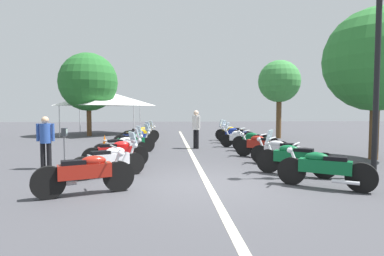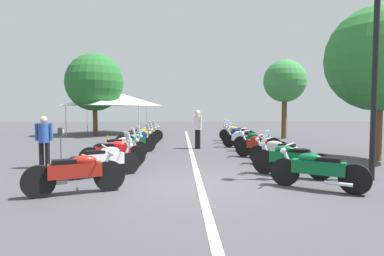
{
  "view_description": "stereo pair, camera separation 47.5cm",
  "coord_description": "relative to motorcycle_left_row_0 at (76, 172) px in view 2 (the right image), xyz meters",
  "views": [
    {
      "loc": [
        -7.48,
        0.94,
        1.8
      ],
      "look_at": [
        5.06,
        0.0,
        1.07
      ],
      "focal_mm": 29.61,
      "sensor_mm": 36.0,
      "label": 1
    },
    {
      "loc": [
        -7.48,
        0.47,
        1.8
      ],
      "look_at": [
        5.06,
        0.0,
        1.07
      ],
      "focal_mm": 29.61,
      "sensor_mm": 36.0,
      "label": 2
    }
  ],
  "objects": [
    {
      "name": "motorcycle_right_row_5",
      "position": [
        7.98,
        -5.15,
        -0.01
      ],
      "size": [
        1.08,
        1.85,
        1.19
      ],
      "rotation": [
        0.0,
        0.0,
        1.09
      ],
      "color": "black",
      "rests_on": "ground_plane"
    },
    {
      "name": "roadside_tree_2",
      "position": [
        12.69,
        -8.68,
        3.08
      ],
      "size": [
        2.62,
        2.62,
        4.88
      ],
      "color": "brown",
      "rests_on": "ground_plane"
    },
    {
      "name": "motorcycle_left_row_1",
      "position": [
        1.76,
        -0.18,
        -0.01
      ],
      "size": [
        1.11,
        1.83,
        1.19
      ],
      "rotation": [
        0.0,
        0.0,
        -1.07
      ],
      "color": "black",
      "rests_on": "ground_plane"
    },
    {
      "name": "motorcycle_left_row_4",
      "position": [
        6.46,
        -0.22,
        -0.0
      ],
      "size": [
        1.09,
        1.92,
        1.2
      ],
      "rotation": [
        0.0,
        0.0,
        -1.11
      ],
      "color": "black",
      "rests_on": "ground_plane"
    },
    {
      "name": "motorcycle_right_row_3",
      "position": [
        4.83,
        -5.22,
        -0.0
      ],
      "size": [
        1.35,
        1.8,
        1.01
      ],
      "rotation": [
        0.0,
        0.0,
        0.95
      ],
      "color": "black",
      "rests_on": "ground_plane"
    },
    {
      "name": "motorcycle_right_row_6",
      "position": [
        9.69,
        -5.28,
        0.01
      ],
      "size": [
        1.41,
        1.79,
        1.23
      ],
      "rotation": [
        0.0,
        0.0,
        0.92
      ],
      "color": "black",
      "rests_on": "ground_plane"
    },
    {
      "name": "roadside_tree_1",
      "position": [
        15.47,
        3.69,
        3.21
      ],
      "size": [
        3.95,
        3.95,
        5.66
      ],
      "color": "brown",
      "rests_on": "ground_plane"
    },
    {
      "name": "motorcycle_left_row_7",
      "position": [
        11.14,
        -0.21,
        -0.01
      ],
      "size": [
        1.01,
        2.05,
        1.0
      ],
      "rotation": [
        0.0,
        0.0,
        -1.18
      ],
      "color": "black",
      "rests_on": "ground_plane"
    },
    {
      "name": "bystander_0",
      "position": [
        3.08,
        1.96,
        0.46
      ],
      "size": [
        0.32,
        0.53,
        1.6
      ],
      "rotation": [
        0.0,
        0.0,
        3.18
      ],
      "color": "black",
      "rests_on": "ground_plane"
    },
    {
      "name": "motorcycle_right_row_4",
      "position": [
        6.43,
        -5.43,
        -0.01
      ],
      "size": [
        1.28,
        1.82,
        1.01
      ],
      "rotation": [
        0.0,
        0.0,
        0.98
      ],
      "color": "black",
      "rests_on": "ground_plane"
    },
    {
      "name": "motorcycle_right_row_7",
      "position": [
        11.28,
        -5.42,
        0.01
      ],
      "size": [
        1.14,
        1.89,
        1.22
      ],
      "rotation": [
        0.0,
        0.0,
        1.07
      ],
      "color": "black",
      "rests_on": "ground_plane"
    },
    {
      "name": "bystander_1",
      "position": [
        7.79,
        -3.02,
        0.58
      ],
      "size": [
        0.45,
        0.34,
        1.77
      ],
      "rotation": [
        0.0,
        0.0,
        2.17
      ],
      "color": "black",
      "rests_on": "ground_plane"
    },
    {
      "name": "motorcycle_left_row_3",
      "position": [
        4.78,
        -0.07,
        -0.01
      ],
      "size": [
        1.05,
        1.9,
        1.2
      ],
      "rotation": [
        0.0,
        0.0,
        -1.13
      ],
      "color": "black",
      "rests_on": "ground_plane"
    },
    {
      "name": "street_lamp_twin_globe",
      "position": [
        1.07,
        -7.1,
        3.19
      ],
      "size": [
        0.32,
        1.22,
        5.43
      ],
      "color": "black",
      "rests_on": "ground_plane"
    },
    {
      "name": "event_tent",
      "position": [
        16.91,
        2.95,
        2.18
      ],
      "size": [
        5.35,
        5.35,
        3.2
      ],
      "color": "white",
      "rests_on": "ground_plane"
    },
    {
      "name": "motorcycle_right_row_2",
      "position": [
        3.19,
        -5.38,
        -0.02
      ],
      "size": [
        1.31,
        1.75,
        0.99
      ],
      "rotation": [
        0.0,
        0.0,
        0.95
      ],
      "color": "black",
      "rests_on": "ground_plane"
    },
    {
      "name": "motorcycle_right_row_0",
      "position": [
        0.17,
        -5.28,
        -0.0
      ],
      "size": [
        1.33,
        1.84,
        1.01
      ],
      "rotation": [
        0.0,
        0.0,
        0.97
      ],
      "color": "black",
      "rests_on": "ground_plane"
    },
    {
      "name": "lane_centre_stripe",
      "position": [
        6.43,
        -2.68,
        -0.46
      ],
      "size": [
        25.55,
        0.16,
        0.01
      ],
      "primitive_type": "cube",
      "color": "beige",
      "rests_on": "ground_plane"
    },
    {
      "name": "roadside_tree_0",
      "position": [
        4.14,
        -9.16,
        3.1
      ],
      "size": [
        3.66,
        3.66,
        5.41
      ],
      "color": "brown",
      "rests_on": "ground_plane"
    },
    {
      "name": "traffic_cone_0",
      "position": [
        8.55,
        1.29,
        -0.17
      ],
      "size": [
        0.36,
        0.36,
        0.61
      ],
      "color": "orange",
      "rests_on": "ground_plane"
    },
    {
      "name": "motorcycle_left_row_6",
      "position": [
        9.7,
        -0.19,
        0.01
      ],
      "size": [
        1.18,
        2.0,
        1.22
      ],
      "rotation": [
        0.0,
        0.0,
        -1.08
      ],
      "color": "black",
      "rests_on": "ground_plane"
    },
    {
      "name": "motorcycle_left_row_0",
      "position": [
        0.0,
        0.0,
        0.0
      ],
      "size": [
        0.97,
        1.99,
        1.02
      ],
      "rotation": [
        0.0,
        0.0,
        -1.19
      ],
      "color": "black",
      "rests_on": "ground_plane"
    },
    {
      "name": "ground_plane",
      "position": [
        0.74,
        -2.68,
        -0.47
      ],
      "size": [
        80.0,
        80.0,
        0.0
      ],
      "primitive_type": "plane",
      "color": "#424247"
    },
    {
      "name": "motorcycle_left_row_2",
      "position": [
        3.14,
        -0.14,
        0.01
      ],
      "size": [
        0.84,
        1.99,
        1.22
      ],
      "rotation": [
        0.0,
        0.0,
        -1.27
      ],
      "color": "black",
      "rests_on": "ground_plane"
    },
    {
      "name": "motorcycle_right_row_1",
      "position": [
        1.6,
        -5.16,
        0.01
      ],
      "size": [
        1.34,
        1.85,
        1.23
      ],
      "rotation": [
        0.0,
        0.0,
        0.96
      ],
      "color": "black",
      "rests_on": "ground_plane"
    },
    {
      "name": "motorcycle_left_row_5",
      "position": [
        8.06,
        -0.21,
        0.01
      ],
      "size": [
        1.15,
        1.87,
        1.23
      ],
      "rotation": [
        0.0,
        0.0,
        -1.05
      ],
      "color": "black",
      "rests_on": "ground_plane"
    },
    {
      "name": "parking_meter",
      "position": [
        2.28,
        1.15,
        0.43
      ],
      "size": [
        0.18,
        0.13,
        1.29
      ],
      "rotation": [
        0.0,
        0.0,
        -1.54
      ],
      "color": "slate",
      "rests_on": "ground_plane"
    }
  ]
}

